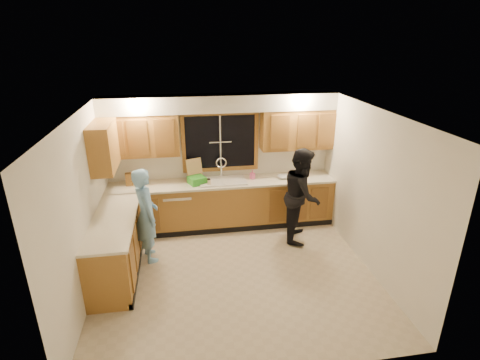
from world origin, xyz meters
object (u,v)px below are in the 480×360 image
at_px(dishwasher, 178,209).
at_px(soap_bottle, 252,174).
at_px(bowl, 283,177).
at_px(stove, 110,268).
at_px(knife_block, 129,179).
at_px(man, 146,215).
at_px(woman, 302,195).
at_px(sink, 223,184).
at_px(dish_crate, 197,180).

relative_size(dishwasher, soap_bottle, 4.82).
height_order(soap_bottle, bowl, soap_bottle).
xyz_separation_m(stove, knife_block, (0.11, 1.91, 0.58)).
height_order(man, woman, woman).
bearing_deg(bowl, stove, -148.76).
xyz_separation_m(knife_block, bowl, (2.85, -0.11, -0.09)).
bearing_deg(woman, sink, 82.47).
relative_size(dish_crate, soap_bottle, 1.67).
height_order(dishwasher, bowl, bowl).
height_order(man, bowl, man).
bearing_deg(woman, dishwasher, 92.66).
distance_m(woman, bowl, 0.68).
relative_size(man, soap_bottle, 9.25).
height_order(dishwasher, stove, stove).
bearing_deg(sink, bowl, -1.51).
xyz_separation_m(sink, dishwasher, (-0.85, -0.01, -0.45)).
height_order(woman, dish_crate, woman).
xyz_separation_m(knife_block, soap_bottle, (2.26, -0.04, -0.03)).
bearing_deg(man, knife_block, 1.91).
distance_m(man, bowl, 2.66).
distance_m(dishwasher, woman, 2.31).
bearing_deg(soap_bottle, dishwasher, -177.63).
height_order(dish_crate, bowl, dish_crate).
relative_size(woman, dish_crate, 5.97).
bearing_deg(soap_bottle, man, -153.15).
bearing_deg(man, sink, -72.58).
relative_size(stove, man, 0.57).
distance_m(knife_block, dish_crate, 1.22).
height_order(sink, man, man).
xyz_separation_m(sink, man, (-1.34, -0.92, -0.08)).
xyz_separation_m(dish_crate, bowl, (1.64, 0.01, -0.04)).
bearing_deg(woman, bowl, 33.83).
height_order(dishwasher, knife_block, knife_block).
relative_size(man, knife_block, 6.86).
relative_size(man, woman, 0.93).
height_order(woman, knife_block, woman).
bearing_deg(sink, knife_block, 177.14).
relative_size(dishwasher, dish_crate, 2.90).
distance_m(dish_crate, bowl, 1.64).
bearing_deg(knife_block, bowl, -4.44).
xyz_separation_m(sink, bowl, (1.16, -0.03, 0.08)).
distance_m(knife_block, bowl, 2.85).
distance_m(woman, knife_block, 3.11).
height_order(sink, stove, sink).
bearing_deg(knife_block, dish_crate, -7.86).
bearing_deg(bowl, soap_bottle, 172.75).
xyz_separation_m(sink, stove, (-1.80, -1.82, -0.41)).
height_order(knife_block, bowl, knife_block).
relative_size(sink, bowl, 3.87).
relative_size(man, dish_crate, 5.56).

